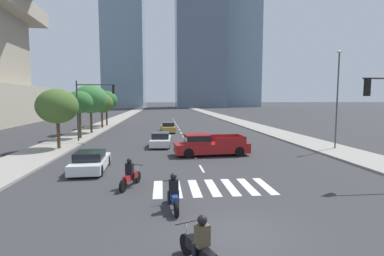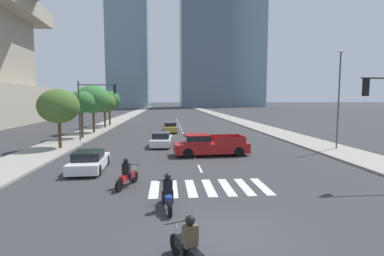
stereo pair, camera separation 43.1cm
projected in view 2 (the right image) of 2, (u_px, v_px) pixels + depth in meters
name	position (u px, v px, depth m)	size (l,w,h in m)	color
ground_plane	(231.00, 235.00, 9.51)	(800.00, 800.00, 0.00)	#333335
sidewalk_east	(271.00, 131.00, 40.28)	(4.00, 260.00, 0.15)	gray
sidewalk_west	(89.00, 132.00, 38.23)	(4.00, 260.00, 0.15)	gray
crosswalk_near	(209.00, 187.00, 14.62)	(5.85, 2.90, 0.01)	silver
lane_divider_center	(181.00, 130.00, 42.38)	(0.14, 50.00, 0.01)	silver
motorcycle_lead	(189.00, 248.00, 7.52)	(1.08, 2.11, 1.49)	black
motorcycle_trailing	(168.00, 195.00, 11.70)	(0.70, 2.16, 1.49)	black
motorcycle_third	(127.00, 176.00, 14.67)	(1.03, 2.14, 1.49)	black
pickup_truck	(208.00, 145.00, 22.91)	(5.90, 2.36, 1.67)	maroon
sedan_white_0	(162.00, 140.00, 27.55)	(2.02, 4.71, 1.31)	silver
sedan_white_1	(89.00, 161.00, 18.11)	(1.98, 4.32, 1.23)	silver
sedan_gold_2	(170.00, 128.00, 39.08)	(1.93, 4.63, 1.34)	#B28E38
traffic_signal_far	(93.00, 100.00, 29.88)	(4.16, 0.28, 6.08)	#333335
street_lamp_east	(339.00, 93.00, 24.84)	(0.50, 0.24, 8.30)	#3F3F42
street_tree_nearest	(59.00, 106.00, 25.29)	(3.47, 3.47, 5.11)	#4C3823
street_tree_second	(81.00, 102.00, 31.98)	(2.88, 2.88, 5.14)	#4C3823
street_tree_third	(93.00, 99.00, 37.06)	(4.18, 4.18, 6.01)	#4C3823
street_tree_fourth	(104.00, 103.00, 43.84)	(3.39, 3.39, 5.11)	#4C3823
street_tree_fifth	(109.00, 100.00, 47.49)	(3.52, 3.52, 5.55)	#4C3823
office_tower_left_skyline	(129.00, 31.00, 170.72)	(22.67, 26.99, 89.01)	#7A93A8
office_tower_right_skyline	(243.00, 0.00, 168.54)	(23.86, 20.06, 122.91)	#7A93A8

